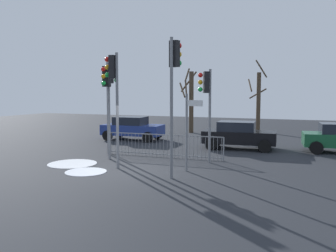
# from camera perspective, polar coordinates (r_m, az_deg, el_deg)

# --- Properties ---
(ground_plane) EXTENTS (60.00, 60.00, 0.00)m
(ground_plane) POSITION_cam_1_polar(r_m,az_deg,el_deg) (14.16, -5.59, -6.98)
(ground_plane) COLOR #26282D
(traffic_light_foreground_left) EXTENTS (0.52, 0.41, 3.98)m
(traffic_light_foreground_left) POSITION_cam_1_polar(r_m,az_deg,el_deg) (15.37, 6.09, 4.96)
(traffic_light_foreground_left) COLOR slate
(traffic_light_foreground_left) RESTS_ON ground
(traffic_light_rear_right) EXTENTS (0.32, 0.57, 4.26)m
(traffic_light_rear_right) POSITION_cam_1_polar(r_m,az_deg,el_deg) (16.25, -9.62, 5.65)
(traffic_light_rear_right) COLOR slate
(traffic_light_rear_right) RESTS_ON ground
(traffic_light_rear_left) EXTENTS (0.49, 0.44, 4.44)m
(traffic_light_rear_left) POSITION_cam_1_polar(r_m,az_deg,el_deg) (17.66, -9.04, 6.06)
(traffic_light_rear_left) COLOR slate
(traffic_light_rear_left) RESTS_ON ground
(traffic_light_mid_right) EXTENTS (0.37, 0.55, 4.88)m
(traffic_light_mid_right) POSITION_cam_1_polar(r_m,az_deg,el_deg) (12.59, 0.95, 7.88)
(traffic_light_mid_right) COLOR slate
(traffic_light_mid_right) RESTS_ON ground
(traffic_light_mid_left) EXTENTS (0.57, 0.33, 4.55)m
(traffic_light_mid_left) POSITION_cam_1_polar(r_m,az_deg,el_deg) (14.33, -8.57, 6.54)
(traffic_light_mid_left) COLOR slate
(traffic_light_mid_left) RESTS_ON ground
(direction_sign_post) EXTENTS (0.75, 0.31, 2.96)m
(direction_sign_post) POSITION_cam_1_polar(r_m,az_deg,el_deg) (13.66, 3.16, -0.34)
(direction_sign_post) COLOR slate
(direction_sign_post) RESTS_ON ground
(pedestrian_guard_railing) EXTENTS (5.71, 0.21, 1.07)m
(pedestrian_guard_railing) POSITION_cam_1_polar(r_m,az_deg,el_deg) (16.82, -0.70, -3.08)
(pedestrian_guard_railing) COLOR slate
(pedestrian_guard_railing) RESTS_ON ground
(car_blue_trailing) EXTENTS (3.91, 2.14, 1.47)m
(car_blue_trailing) POSITION_cam_1_polar(r_m,az_deg,el_deg) (23.07, -5.67, -0.28)
(car_blue_trailing) COLOR navy
(car_blue_trailing) RESTS_ON ground
(car_black_near) EXTENTS (3.92, 2.17, 1.47)m
(car_black_near) POSITION_cam_1_polar(r_m,az_deg,el_deg) (19.59, 11.08, -1.35)
(car_black_near) COLOR black
(car_black_near) RESTS_ON ground
(bare_tree_left) EXTENTS (1.21, 1.93, 4.81)m
(bare_tree_left) POSITION_cam_1_polar(r_m,az_deg,el_deg) (27.01, 3.57, 4.17)
(bare_tree_left) COLOR #473828
(bare_tree_left) RESTS_ON ground
(bare_tree_centre) EXTENTS (1.55, 1.71, 5.43)m
(bare_tree_centre) POSITION_cam_1_polar(r_m,az_deg,el_deg) (28.45, 14.05, 3.99)
(bare_tree_centre) COLOR #473828
(bare_tree_centre) RESTS_ON ground
(snow_patch_kerb) EXTENTS (2.05, 2.05, 0.01)m
(snow_patch_kerb) POSITION_cam_1_polar(r_m,az_deg,el_deg) (15.86, -14.84, -5.77)
(snow_patch_kerb) COLOR white
(snow_patch_kerb) RESTS_ON ground
(snow_patch_island) EXTENTS (1.56, 1.56, 0.01)m
(snow_patch_island) POSITION_cam_1_polar(r_m,az_deg,el_deg) (14.16, -12.83, -7.05)
(snow_patch_island) COLOR white
(snow_patch_island) RESTS_ON ground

